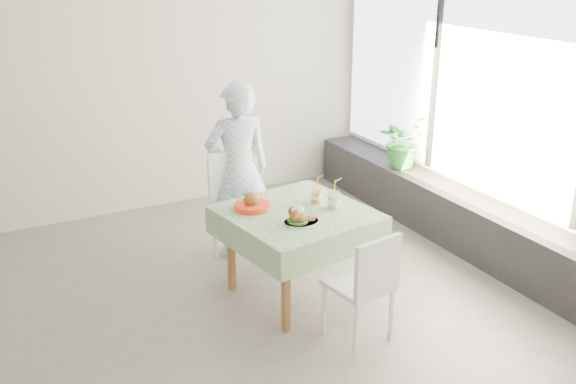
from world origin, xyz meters
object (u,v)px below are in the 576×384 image
chair_near (359,306)px  diner (238,171)px  main_dish (299,217)px  juice_cup_orange (316,196)px  potted_plant (403,141)px  chair_far (243,231)px  cafe_table (296,244)px

chair_near → diner: bearing=96.8°
main_dish → diner: bearing=89.9°
main_dish → juice_cup_orange: bearing=43.4°
potted_plant → juice_cup_orange: bearing=-148.4°
juice_cup_orange → potted_plant: (1.62, 1.00, -0.02)m
chair_far → diner: (0.04, 0.19, 0.50)m
chair_near → potted_plant: size_ratio=1.49×
cafe_table → potted_plant: 2.16m
chair_near → chair_far: bearing=99.4°
chair_far → main_dish: (0.04, -0.96, 0.48)m
cafe_table → main_dish: 0.41m
diner → main_dish: (-0.00, -1.15, -0.02)m
juice_cup_orange → main_dish: bearing=-136.6°
cafe_table → main_dish: size_ratio=4.22×
diner → potted_plant: size_ratio=2.86×
main_dish → potted_plant: bearing=33.9°
chair_far → potted_plant: potted_plant is taller
chair_far → chair_near: 1.51m
chair_near → cafe_table: bearing=98.3°
chair_far → juice_cup_orange: 0.90m
chair_near → juice_cup_orange: juice_cup_orange is taller
chair_near → main_dish: 0.77m
main_dish → juice_cup_orange: size_ratio=1.08×
main_dish → potted_plant: potted_plant is taller
main_dish → potted_plant: 2.33m
chair_near → juice_cup_orange: bearing=82.1°
cafe_table → diner: 1.00m
potted_plant → chair_far: bearing=-170.3°
main_dish → chair_near: bearing=-68.9°
cafe_table → chair_near: size_ratio=1.40×
diner → main_dish: diner is taller
juice_cup_orange → chair_near: bearing=-97.9°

